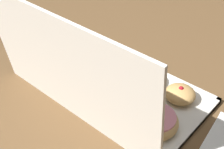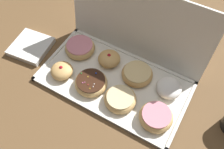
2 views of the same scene
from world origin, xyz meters
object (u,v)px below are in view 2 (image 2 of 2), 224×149
glazed_ring_donut_6 (137,74)px  powdered_filled_donut_7 (169,88)px  pink_frosted_donut_4 (80,47)px  napkin_stack (31,47)px  jelly_filled_donut_5 (109,59)px  jelly_filled_donut_0 (62,71)px  glazed_ring_donut_2 (120,99)px  sprinkle_donut_1 (91,83)px  pink_frosted_donut_3 (156,117)px  donut_box (114,82)px

glazed_ring_donut_6 → powdered_filled_donut_7: powdered_filled_donut_7 is taller
pink_frosted_donut_4 → glazed_ring_donut_6: size_ratio=1.03×
napkin_stack → jelly_filled_donut_5: bearing=16.0°
jelly_filled_donut_0 → napkin_stack: (-0.19, 0.04, -0.02)m
jelly_filled_donut_0 → glazed_ring_donut_2: (0.24, 0.01, -0.00)m
pink_frosted_donut_4 → napkin_stack: pink_frosted_donut_4 is taller
sprinkle_donut_1 → pink_frosted_donut_3: 0.26m
donut_box → jelly_filled_donut_0: 0.20m
donut_box → jelly_filled_donut_0: size_ratio=6.53×
jelly_filled_donut_5 → glazed_ring_donut_6: (0.12, -0.01, -0.00)m
pink_frosted_donut_4 → powdered_filled_donut_7: bearing=-0.0°
powdered_filled_donut_7 → glazed_ring_donut_6: bearing=179.5°
donut_box → sprinkle_donut_1: (-0.06, -0.06, 0.02)m
jelly_filled_donut_5 → sprinkle_donut_1: bearing=-91.5°
donut_box → sprinkle_donut_1: 0.09m
glazed_ring_donut_2 → pink_frosted_donut_3: bearing=-0.2°
pink_frosted_donut_3 → napkin_stack: bearing=176.0°
donut_box → powdered_filled_donut_7: 0.20m
donut_box → glazed_ring_donut_6: (0.06, 0.06, 0.02)m
jelly_filled_donut_0 → sprinkle_donut_1: size_ratio=0.70×
jelly_filled_donut_0 → jelly_filled_donut_5: size_ratio=0.97×
sprinkle_donut_1 → powdered_filled_donut_7: powdered_filled_donut_7 is taller
glazed_ring_donut_6 → pink_frosted_donut_4: bearing=-179.8°
powdered_filled_donut_7 → pink_frosted_donut_3: bearing=-87.2°
jelly_filled_donut_0 → napkin_stack: bearing=166.9°
sprinkle_donut_1 → glazed_ring_donut_6: size_ratio=1.02×
pink_frosted_donut_3 → napkin_stack: pink_frosted_donut_3 is taller
pink_frosted_donut_4 → glazed_ring_donut_6: bearing=0.2°
sprinkle_donut_1 → powdered_filled_donut_7: size_ratio=1.31×
jelly_filled_donut_0 → glazed_ring_donut_6: jelly_filled_donut_0 is taller
pink_frosted_donut_4 → napkin_stack: 0.20m
pink_frosted_donut_3 → powdered_filled_donut_7: (-0.01, 0.12, 0.00)m
glazed_ring_donut_2 → glazed_ring_donut_6: same height
sprinkle_donut_1 → napkin_stack: sprinkle_donut_1 is taller
pink_frosted_donut_3 → donut_box: bearing=161.8°
sprinkle_donut_1 → jelly_filled_donut_5: bearing=88.5°
glazed_ring_donut_6 → powdered_filled_donut_7: size_ratio=1.28×
pink_frosted_donut_3 → powdered_filled_donut_7: powdered_filled_donut_7 is taller
jelly_filled_donut_5 → glazed_ring_donut_6: bearing=-2.9°
sprinkle_donut_1 → napkin_stack: 0.31m
jelly_filled_donut_0 → donut_box: bearing=20.5°
glazed_ring_donut_6 → glazed_ring_donut_2: bearing=-91.5°
jelly_filled_donut_0 → glazed_ring_donut_6: bearing=27.4°
glazed_ring_donut_6 → napkin_stack: 0.45m
jelly_filled_donut_0 → powdered_filled_donut_7: 0.39m
powdered_filled_donut_7 → donut_box: bearing=-162.8°
donut_box → glazed_ring_donut_2: bearing=-46.5°
glazed_ring_donut_6 → powdered_filled_donut_7: (0.13, -0.00, 0.00)m
sprinkle_donut_1 → glazed_ring_donut_2: (0.12, -0.01, -0.00)m
sprinkle_donut_1 → donut_box: bearing=42.3°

